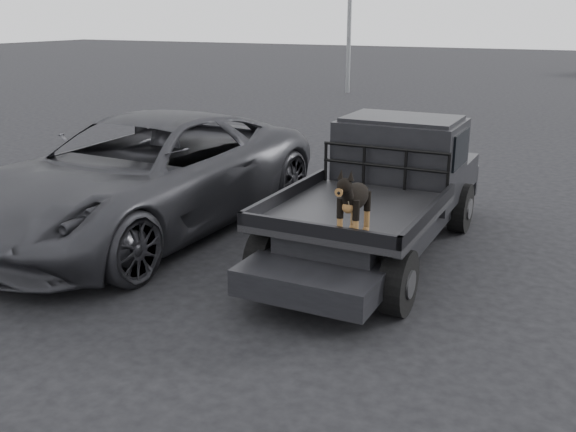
% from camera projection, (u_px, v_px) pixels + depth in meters
% --- Properties ---
extents(ground, '(120.00, 120.00, 0.00)m').
position_uv_depth(ground, '(316.00, 316.00, 7.18)').
color(ground, black).
rests_on(ground, ground).
extents(flatbed_ute, '(2.00, 5.40, 0.92)m').
position_uv_depth(flatbed_ute, '(377.00, 222.00, 8.90)').
color(flatbed_ute, black).
rests_on(flatbed_ute, ground).
extents(ute_cab, '(1.72, 1.30, 0.88)m').
position_uv_depth(ute_cab, '(401.00, 147.00, 9.44)').
color(ute_cab, black).
rests_on(ute_cab, flatbed_ute).
extents(headache_rack, '(1.80, 0.08, 0.55)m').
position_uv_depth(headache_rack, '(384.00, 168.00, 8.85)').
color(headache_rack, black).
rests_on(headache_rack, flatbed_ute).
extents(dog, '(0.32, 0.60, 0.74)m').
position_uv_depth(dog, '(354.00, 202.00, 6.91)').
color(dog, black).
rests_on(dog, flatbed_ute).
extents(parked_suv, '(3.13, 6.42, 1.76)m').
position_uv_depth(parked_suv, '(144.00, 175.00, 9.80)').
color(parked_suv, '#303136').
rests_on(parked_suv, ground).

